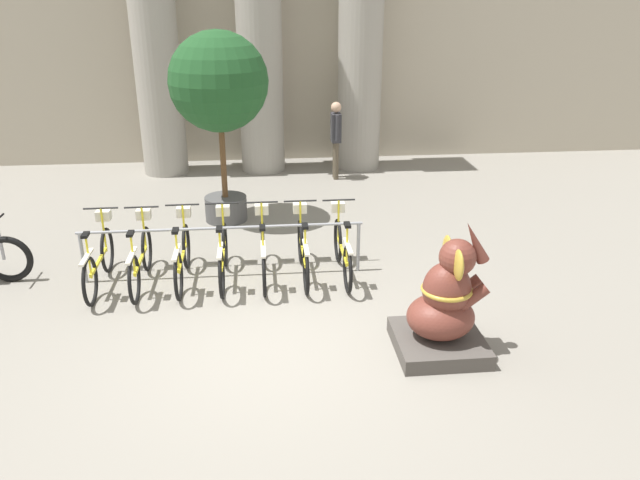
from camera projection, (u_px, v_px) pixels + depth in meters
ground_plane at (275, 345)px, 7.31m from camera, size 60.00×60.00×0.00m
building_facade at (259, 29)px, 14.09m from camera, size 20.00×0.20×6.00m
column_left at (156, 51)px, 13.11m from camera, size 1.21×1.21×5.16m
column_middle at (260, 50)px, 13.31m from camera, size 1.21×1.21×5.16m
column_right at (360, 50)px, 13.52m from camera, size 1.21×1.21×5.16m
bike_rack at (222, 237)px, 8.81m from camera, size 4.00×0.05×0.77m
bicycle_0 at (99, 259)px, 8.62m from camera, size 0.48×1.71×1.01m
bicycle_1 at (141, 258)px, 8.66m from camera, size 0.48×1.71×1.01m
bicycle_2 at (182, 255)px, 8.75m from camera, size 0.48×1.71×1.01m
bicycle_3 at (223, 253)px, 8.81m from camera, size 0.48×1.71×1.01m
bicycle_4 at (263, 252)px, 8.86m from camera, size 0.48×1.71×1.01m
bicycle_5 at (303, 250)px, 8.91m from camera, size 0.48×1.71×1.01m
bicycle_6 at (342, 249)px, 8.96m from camera, size 0.48×1.71×1.01m
elephant_statue at (444, 308)px, 7.02m from camera, size 1.00×1.00×1.60m
person_pedestrian at (336, 133)px, 13.28m from camera, size 0.22×0.47×1.65m
potted_tree at (219, 89)px, 10.34m from camera, size 1.66×1.66×3.27m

